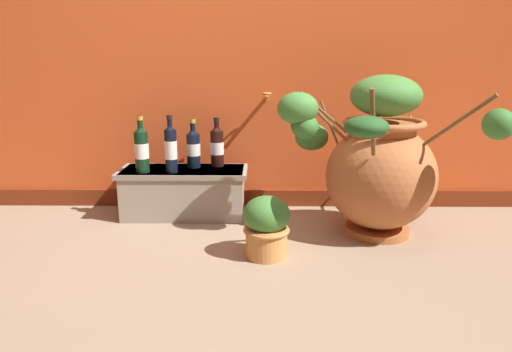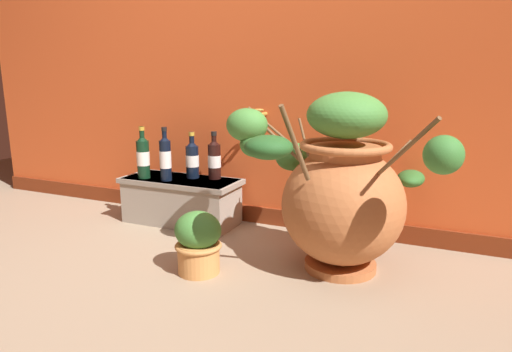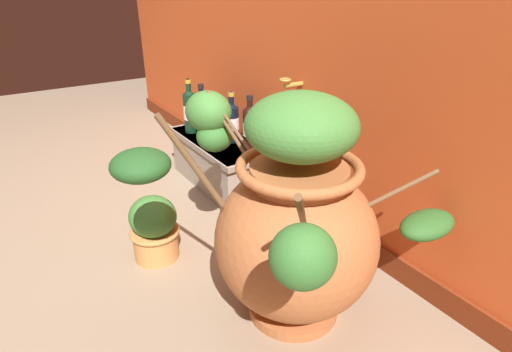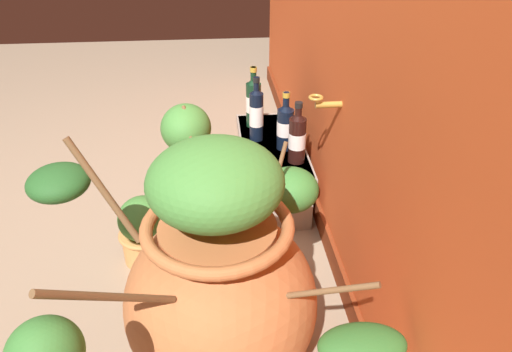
{
  "view_description": "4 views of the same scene",
  "coord_description": "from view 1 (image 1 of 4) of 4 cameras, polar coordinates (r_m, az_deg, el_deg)",
  "views": [
    {
      "loc": [
        0.01,
        -1.79,
        0.93
      ],
      "look_at": [
        -0.01,
        0.71,
        0.29
      ],
      "focal_mm": 33.24,
      "sensor_mm": 36.0,
      "label": 1
    },
    {
      "loc": [
        1.09,
        -1.39,
        0.91
      ],
      "look_at": [
        0.15,
        0.73,
        0.39
      ],
      "focal_mm": 31.48,
      "sensor_mm": 36.0,
      "label": 2
    },
    {
      "loc": [
        1.6,
        -0.18,
        1.16
      ],
      "look_at": [
        0.14,
        0.78,
        0.32
      ],
      "focal_mm": 29.54,
      "sensor_mm": 36.0,
      "label": 3
    },
    {
      "loc": [
        1.69,
        0.62,
        1.38
      ],
      "look_at": [
        0.0,
        0.78,
        0.36
      ],
      "focal_mm": 33.74,
      "sensor_mm": 36.0,
      "label": 4
    }
  ],
  "objects": [
    {
      "name": "ground_plane",
      "position": [
        2.02,
        0.16,
        -13.14
      ],
      "size": [
        7.0,
        7.0,
        0.0
      ],
      "primitive_type": "plane",
      "color": "gray"
    },
    {
      "name": "terracotta_urn",
      "position": [
        2.54,
        14.51,
        1.64
      ],
      "size": [
        1.04,
        1.01,
        0.84
      ],
      "color": "#B26638",
      "rests_on": "ground_plane"
    },
    {
      "name": "stone_ledge",
      "position": [
        2.84,
        -8.65,
        -1.71
      ],
      "size": [
        0.75,
        0.31,
        0.28
      ],
      "color": "#9E9384",
      "rests_on": "ground_plane"
    },
    {
      "name": "wine_bottle_left",
      "position": [
        2.83,
        -7.55,
        3.53
      ],
      "size": [
        0.08,
        0.08,
        0.29
      ],
      "color": "black",
      "rests_on": "stone_ledge"
    },
    {
      "name": "wine_bottle_middle",
      "position": [
        2.72,
        -10.22,
        3.43
      ],
      "size": [
        0.07,
        0.07,
        0.33
      ],
      "color": "black",
      "rests_on": "stone_ledge"
    },
    {
      "name": "wine_bottle_right",
      "position": [
        2.76,
        -13.62,
        3.32
      ],
      "size": [
        0.08,
        0.08,
        0.32
      ],
      "color": "black",
      "rests_on": "stone_ledge"
    },
    {
      "name": "wine_bottle_back",
      "position": [
        2.85,
        -4.71,
        3.77
      ],
      "size": [
        0.08,
        0.08,
        0.29
      ],
      "color": "black",
      "rests_on": "stone_ledge"
    },
    {
      "name": "potted_shrub",
      "position": [
        2.24,
        1.27,
        -6.06
      ],
      "size": [
        0.22,
        0.22,
        0.3
      ],
      "color": "#D68E4C",
      "rests_on": "ground_plane"
    }
  ]
}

